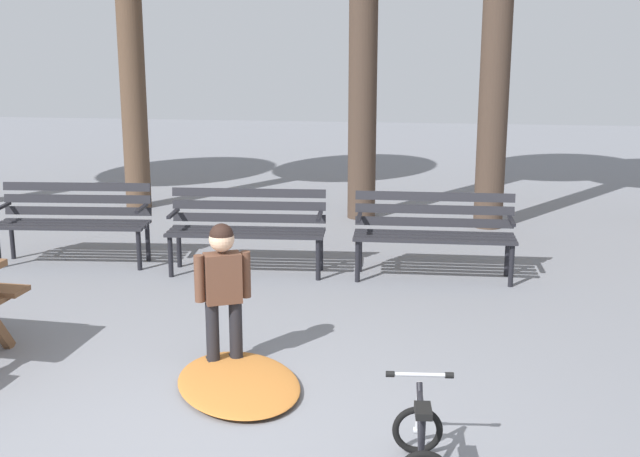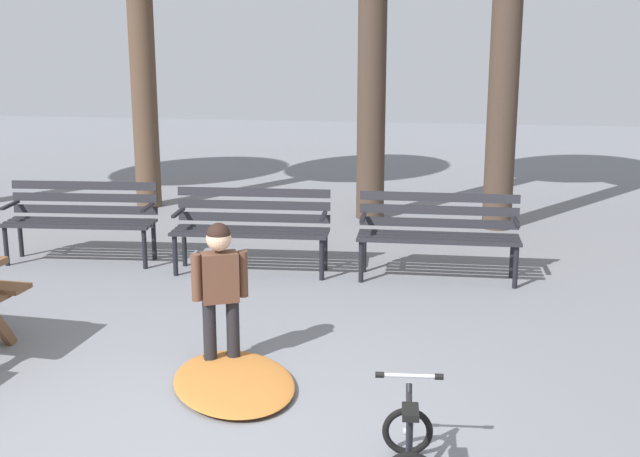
# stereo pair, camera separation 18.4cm
# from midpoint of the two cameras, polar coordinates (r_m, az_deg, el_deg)

# --- Properties ---
(ground) EXTENTS (36.00, 36.00, 0.00)m
(ground) POSITION_cam_midpoint_polar(r_m,az_deg,el_deg) (5.18, -9.41, -14.91)
(ground) COLOR slate
(park_bench_far_left) EXTENTS (1.63, 0.58, 0.85)m
(park_bench_far_left) POSITION_cam_midpoint_polar(r_m,az_deg,el_deg) (9.23, -15.56, 0.92)
(park_bench_far_left) COLOR #232328
(park_bench_far_left) RESTS_ON ground
(park_bench_left) EXTENTS (1.62, 0.54, 0.85)m
(park_bench_left) POSITION_cam_midpoint_polar(r_m,az_deg,el_deg) (8.53, -4.11, 0.37)
(park_bench_left) COLOR #232328
(park_bench_left) RESTS_ON ground
(park_bench_right) EXTENTS (1.61, 0.50, 0.85)m
(park_bench_right) POSITION_cam_midpoint_polar(r_m,az_deg,el_deg) (8.37, 8.78, -0.02)
(park_bench_right) COLOR #232328
(park_bench_right) RESTS_ON ground
(child_standing) EXTENTS (0.38, 0.26, 1.09)m
(child_standing) POSITION_cam_midpoint_polar(r_m,az_deg,el_deg) (6.11, -6.05, -3.72)
(child_standing) COLOR black
(child_standing) RESTS_ON ground
(kids_bicycle) EXTENTS (0.40, 0.58, 0.54)m
(kids_bicycle) POSITION_cam_midpoint_polar(r_m,az_deg,el_deg) (4.79, 7.27, -14.61)
(kids_bicycle) COLOR black
(kids_bicycle) RESTS_ON ground
(leaf_pile) EXTENTS (1.28, 1.44, 0.07)m
(leaf_pile) POSITION_cam_midpoint_polar(r_m,az_deg,el_deg) (5.95, -5.06, -10.50)
(leaf_pile) COLOR #B26B2D
(leaf_pile) RESTS_ON ground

